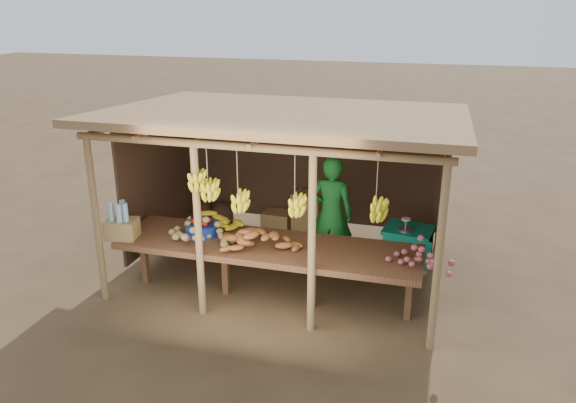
# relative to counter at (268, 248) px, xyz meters

# --- Properties ---
(ground) EXTENTS (60.00, 60.00, 0.00)m
(ground) POSITION_rel_counter_xyz_m (-0.00, 0.95, -0.74)
(ground) COLOR brown
(ground) RESTS_ON ground
(stall_structure) EXTENTS (4.70, 3.50, 2.43)m
(stall_structure) POSITION_rel_counter_xyz_m (0.05, 0.89, 1.17)
(stall_structure) COLOR #96774D
(stall_structure) RESTS_ON ground
(counter) EXTENTS (3.90, 1.05, 0.80)m
(counter) POSITION_rel_counter_xyz_m (0.00, 0.00, 0.00)
(counter) COLOR brown
(counter) RESTS_ON ground
(potato_heap) EXTENTS (1.00, 0.83, 0.36)m
(potato_heap) POSITION_rel_counter_xyz_m (-0.88, -0.17, 0.24)
(potato_heap) COLOR #98844E
(potato_heap) RESTS_ON counter
(sweet_potato_heap) EXTENTS (1.15, 0.96, 0.36)m
(sweet_potato_heap) POSITION_rel_counter_xyz_m (-0.08, -0.21, 0.24)
(sweet_potato_heap) COLOR #9F5A29
(sweet_potato_heap) RESTS_ON counter
(onion_heap) EXTENTS (0.83, 0.62, 0.35)m
(onion_heap) POSITION_rel_counter_xyz_m (1.90, -0.16, 0.24)
(onion_heap) COLOR #B15657
(onion_heap) RESTS_ON counter
(banana_pile) EXTENTS (0.77, 0.61, 0.35)m
(banana_pile) POSITION_rel_counter_xyz_m (-0.88, 0.29, 0.24)
(banana_pile) COLOR yellow
(banana_pile) RESTS_ON counter
(tomato_basin) EXTENTS (0.44, 0.44, 0.23)m
(tomato_basin) POSITION_rel_counter_xyz_m (-0.94, 0.06, 0.16)
(tomato_basin) COLOR navy
(tomato_basin) RESTS_ON counter
(bottle_box) EXTENTS (0.44, 0.37, 0.50)m
(bottle_box) POSITION_rel_counter_xyz_m (-1.90, -0.31, 0.25)
(bottle_box) COLOR #9F7C47
(bottle_box) RESTS_ON counter
(vendor) EXTENTS (0.64, 0.43, 1.72)m
(vendor) POSITION_rel_counter_xyz_m (0.59, 1.12, 0.12)
(vendor) COLOR #176825
(vendor) RESTS_ON ground
(tarp_crate) EXTENTS (0.78, 0.70, 0.82)m
(tarp_crate) POSITION_rel_counter_xyz_m (1.68, 1.44, -0.40)
(tarp_crate) COLOR brown
(tarp_crate) RESTS_ON ground
(carton_stack) EXTENTS (1.02, 0.41, 0.76)m
(carton_stack) POSITION_rel_counter_xyz_m (-0.17, 2.15, -0.40)
(carton_stack) COLOR #9F7C47
(carton_stack) RESTS_ON ground
(burlap_sacks) EXTENTS (0.79, 0.41, 0.56)m
(burlap_sacks) POSITION_rel_counter_xyz_m (-1.71, 2.15, -0.50)
(burlap_sacks) COLOR #472F21
(burlap_sacks) RESTS_ON ground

